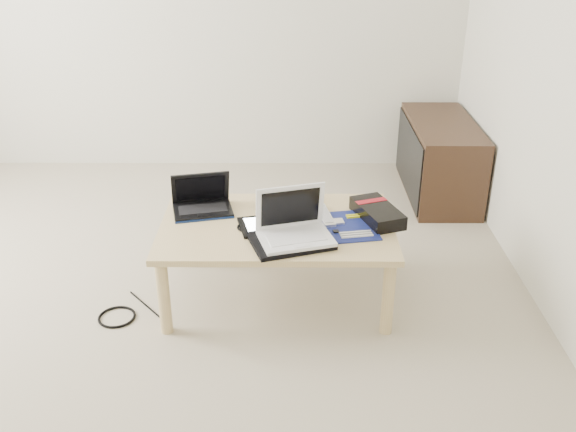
{
  "coord_description": "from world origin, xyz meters",
  "views": [
    {
      "loc": [
        0.79,
        -2.5,
        1.77
      ],
      "look_at": [
        0.78,
        0.2,
        0.44
      ],
      "focal_mm": 40.0,
      "sensor_mm": 36.0,
      "label": 1
    }
  ],
  "objects_px": {
    "white_laptop": "(294,227)",
    "gpu_box": "(377,213)",
    "coffee_table": "(277,233)",
    "netbook": "(202,203)",
    "media_cabinet": "(439,159)"
  },
  "relations": [
    {
      "from": "media_cabinet",
      "to": "netbook",
      "type": "height_order",
      "value": "netbook"
    },
    {
      "from": "media_cabinet",
      "to": "netbook",
      "type": "xyz_separation_m",
      "value": [
        -1.41,
        -1.1,
        0.19
      ]
    },
    {
      "from": "coffee_table",
      "to": "netbook",
      "type": "relative_size",
      "value": 3.42
    },
    {
      "from": "coffee_table",
      "to": "netbook",
      "type": "xyz_separation_m",
      "value": [
        -0.37,
        0.15,
        0.09
      ]
    },
    {
      "from": "coffee_table",
      "to": "netbook",
      "type": "bearing_deg",
      "value": 158.2
    },
    {
      "from": "coffee_table",
      "to": "white_laptop",
      "type": "distance_m",
      "value": 0.22
    },
    {
      "from": "netbook",
      "to": "white_laptop",
      "type": "height_order",
      "value": "white_laptop"
    },
    {
      "from": "netbook",
      "to": "white_laptop",
      "type": "distance_m",
      "value": 0.55
    },
    {
      "from": "coffee_table",
      "to": "gpu_box",
      "type": "relative_size",
      "value": 3.21
    },
    {
      "from": "coffee_table",
      "to": "netbook",
      "type": "height_order",
      "value": "netbook"
    },
    {
      "from": "netbook",
      "to": "gpu_box",
      "type": "bearing_deg",
      "value": -6.2
    },
    {
      "from": "media_cabinet",
      "to": "gpu_box",
      "type": "distance_m",
      "value": 1.33
    },
    {
      "from": "gpu_box",
      "to": "white_laptop",
      "type": "bearing_deg",
      "value": -151.09
    },
    {
      "from": "media_cabinet",
      "to": "white_laptop",
      "type": "relative_size",
      "value": 2.47
    },
    {
      "from": "white_laptop",
      "to": "gpu_box",
      "type": "distance_m",
      "value": 0.46
    }
  ]
}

